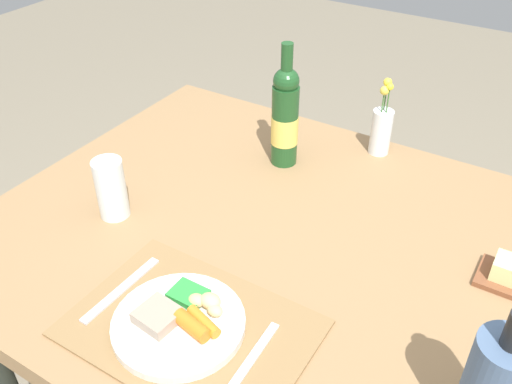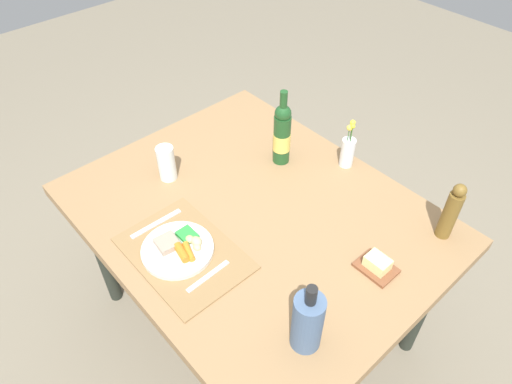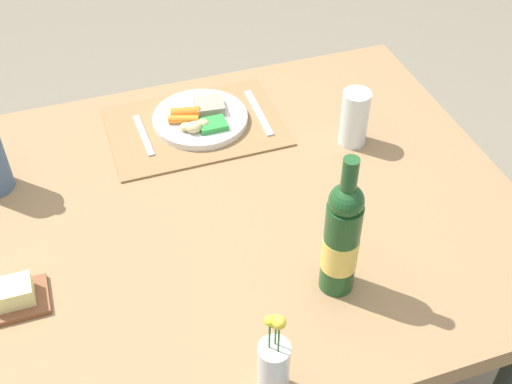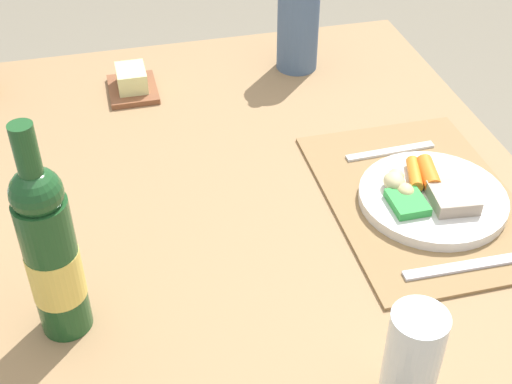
{
  "view_description": "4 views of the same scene",
  "coord_description": "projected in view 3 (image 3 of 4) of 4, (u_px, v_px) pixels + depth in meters",
  "views": [
    {
      "loc": [
        0.46,
        -0.85,
        1.59
      ],
      "look_at": [
        -0.06,
        -0.01,
        0.88
      ],
      "focal_mm": 39.02,
      "sensor_mm": 36.0,
      "label": 1
    },
    {
      "loc": [
        0.92,
        -0.81,
        2.04
      ],
      "look_at": [
        -0.06,
        0.06,
        0.79
      ],
      "focal_mm": 32.81,
      "sensor_mm": 36.0,
      "label": 2
    },
    {
      "loc": [
        0.28,
        1.04,
        1.82
      ],
      "look_at": [
        -0.06,
        0.04,
        0.83
      ],
      "focal_mm": 45.97,
      "sensor_mm": 36.0,
      "label": 3
    },
    {
      "loc": [
        -0.87,
        0.19,
        1.54
      ],
      "look_at": [
        -0.04,
        -0.02,
        0.86
      ],
      "focal_mm": 49.89,
      "sensor_mm": 36.0,
      "label": 4
    }
  ],
  "objects": [
    {
      "name": "wine_bottle",
      "position": [
        341.0,
        239.0,
        1.25
      ],
      "size": [
        0.07,
        0.07,
        0.34
      ],
      "color": "#1D4B21",
      "rests_on": "dining_table"
    },
    {
      "name": "knife",
      "position": [
        143.0,
        135.0,
        1.69
      ],
      "size": [
        0.02,
        0.17,
        0.0
      ],
      "primitive_type": "cube",
      "rotation": [
        0.0,
        0.0,
        0.04
      ],
      "color": "silver",
      "rests_on": "placemat"
    },
    {
      "name": "ground_plane",
      "position": [
        233.0,
        384.0,
        2.03
      ],
      "size": [
        8.0,
        8.0,
        0.0
      ],
      "primitive_type": "plane",
      "color": "#7B715D"
    },
    {
      "name": "dining_table",
      "position": [
        226.0,
        230.0,
        1.55
      ],
      "size": [
        1.35,
        1.08,
        0.77
      ],
      "color": "#94714A",
      "rests_on": "ground_plane"
    },
    {
      "name": "placemat",
      "position": [
        195.0,
        126.0,
        1.73
      ],
      "size": [
        0.45,
        0.32,
        0.01
      ],
      "primitive_type": "cube",
      "color": "olive",
      "rests_on": "dining_table"
    },
    {
      "name": "dinner_plate",
      "position": [
        200.0,
        118.0,
        1.72
      ],
      "size": [
        0.25,
        0.25,
        0.05
      ],
      "color": "silver",
      "rests_on": "placemat"
    },
    {
      "name": "water_tumbler",
      "position": [
        354.0,
        121.0,
        1.64
      ],
      "size": [
        0.07,
        0.07,
        0.15
      ],
      "color": "silver",
      "rests_on": "dining_table"
    },
    {
      "name": "fork",
      "position": [
        259.0,
        112.0,
        1.76
      ],
      "size": [
        0.02,
        0.21,
        0.0
      ],
      "primitive_type": "cube",
      "rotation": [
        0.0,
        0.0,
        -0.02
      ],
      "color": "silver",
      "rests_on": "placemat"
    },
    {
      "name": "flower_vase",
      "position": [
        274.0,
        366.0,
        1.12
      ],
      "size": [
        0.06,
        0.06,
        0.22
      ],
      "color": "silver",
      "rests_on": "dining_table"
    },
    {
      "name": "butter_dish",
      "position": [
        14.0,
        296.0,
        1.29
      ],
      "size": [
        0.13,
        0.1,
        0.05
      ],
      "color": "brown",
      "rests_on": "dining_table"
    }
  ]
}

